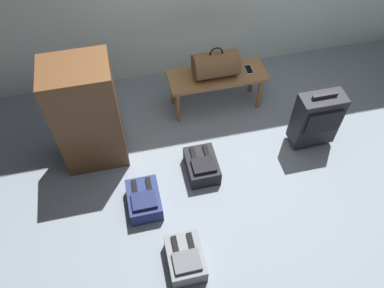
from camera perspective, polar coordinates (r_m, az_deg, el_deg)
The scene contains 9 objects.
ground_plane at distance 3.70m, azimuth 8.64°, elevation -3.86°, with size 6.60×6.60×0.00m, color slate.
bench at distance 3.96m, azimuth 3.75°, elevation 9.59°, with size 1.00×0.36×0.43m.
duffel_bag_brown at distance 3.83m, azimuth 3.53°, elevation 11.75°, with size 0.44×0.26×0.34m.
cell_phone at distance 4.00m, azimuth 8.48°, elevation 10.98°, with size 0.07×0.14×0.01m.
suitcase_upright_charcoal at distance 3.80m, azimuth 18.12°, elevation 3.60°, with size 0.42×0.23×0.65m.
backpack_grey at distance 3.15m, azimuth -0.99°, elevation -16.72°, with size 0.28×0.38×0.21m.
backpack_navy at distance 3.40m, azimuth -7.17°, elevation -8.29°, with size 0.28×0.38×0.21m.
backpack_dark at distance 3.58m, azimuth 1.49°, elevation -3.27°, with size 0.28×0.38×0.21m.
side_cabinet at distance 3.48m, azimuth -15.38°, elevation 4.14°, with size 0.56×0.44×1.10m.
Camera 1 is at (-1.00, -1.88, 3.03)m, focal length 35.67 mm.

